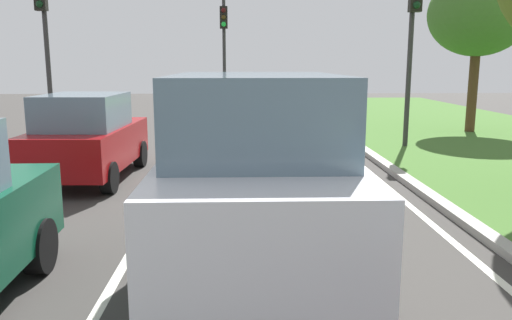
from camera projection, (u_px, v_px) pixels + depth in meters
The scene contains 10 objects.
ground_plane at pixel (206, 179), 10.74m from camera, with size 60.00×60.00×0.00m, color #383533.
lane_line_center at pixel (173, 179), 10.72m from camera, with size 0.12×32.00×0.01m, color silver.
lane_line_right_edge at pixel (376, 177), 10.86m from camera, with size 0.12×32.00×0.01m, color silver.
curb_right at pixel (399, 174), 10.86m from camera, with size 0.24×48.00×0.12m, color #9E9B93.
car_suv_ahead at pixel (255, 176), 5.67m from camera, with size 1.98×4.50×2.28m.
car_hatchback_far at pixel (88, 137), 10.53m from camera, with size 1.85×3.76×1.78m.
traffic_light_near_right at pixel (413, 29), 13.92m from camera, with size 0.32×0.50×4.78m.
traffic_light_overhead_left at pixel (44, 28), 14.76m from camera, with size 0.32×0.50×4.97m.
traffic_light_far_median at pixel (224, 40), 21.47m from camera, with size 0.32×0.50×4.97m.
tree_roadside_far at pixel (479, 14), 16.96m from camera, with size 3.28×3.28×5.39m.
Camera 1 is at (0.70, 3.50, 2.40)m, focal length 35.91 mm.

